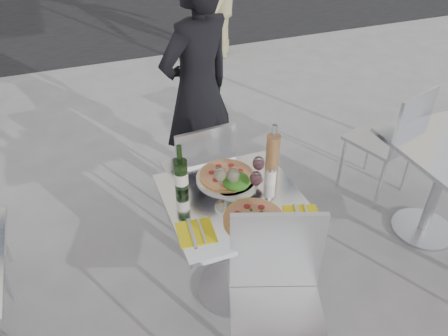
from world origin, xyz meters
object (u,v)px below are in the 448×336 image
object	(u,v)px
salad_plate	(237,183)
wineglass_white_a	(220,175)
main_table	(233,227)
chair_far	(201,168)
wineglass_red_a	(256,179)
side_chair_rfar	(394,135)
napkin_left	(196,232)
wineglass_red_b	(259,164)
pizza_near	(254,219)
side_table_right	(443,171)
napkin_right	(302,216)
woman_diner	(198,92)
sugar_shaker	(270,175)
chair_near	(277,294)
carafe	(273,151)
wine_bottle	(181,174)
wineglass_white_b	(233,176)
pizza_far	(226,176)

from	to	relation	value
salad_plate	wineglass_white_a	world-z (taller)	wineglass_white_a
main_table	chair_far	size ratio (longest dim) A/B	0.85
chair_far	wineglass_red_a	bearing A→B (deg)	95.19
side_chair_rfar	napkin_left	size ratio (longest dim) A/B	4.66
salad_plate	wineglass_white_a	distance (m)	0.12
wineglass_red_b	side_chair_rfar	bearing A→B (deg)	15.86
pizza_near	chair_far	bearing A→B (deg)	91.17
side_table_right	napkin_right	distance (m)	1.27
woman_diner	salad_plate	bearing A→B (deg)	59.40
sugar_shaker	pizza_near	bearing A→B (deg)	-130.21
chair_near	napkin_left	bearing A→B (deg)	148.77
carafe	chair_far	bearing A→B (deg)	123.91
wine_bottle	carafe	xyz separation A→B (m)	(0.55, 0.02, 0.00)
chair_far	woman_diner	xyz separation A→B (m)	(0.13, 0.43, 0.35)
carafe	wineglass_red_a	xyz separation A→B (m)	(-0.19, -0.20, -0.01)
pizza_near	main_table	bearing A→B (deg)	98.67
salad_plate	wine_bottle	world-z (taller)	wine_bottle
main_table	side_chair_rfar	world-z (taller)	side_chair_rfar
wine_bottle	wineglass_white_b	bearing A→B (deg)	-22.70
chair_far	chair_near	size ratio (longest dim) A/B	0.92
side_table_right	sugar_shaker	distance (m)	1.29
carafe	napkin_left	world-z (taller)	carafe
wine_bottle	wineglass_white_a	xyz separation A→B (m)	(0.20, -0.07, -0.00)
side_table_right	chair_far	size ratio (longest dim) A/B	0.85
pizza_near	wine_bottle	bearing A→B (deg)	127.57
pizza_far	carafe	bearing A→B (deg)	-0.20
wine_bottle	wineglass_red_a	distance (m)	0.40
side_table_right	napkin_left	bearing A→B (deg)	-174.44
wineglass_red_a	napkin_left	xyz separation A→B (m)	(-0.39, -0.16, -0.11)
main_table	carafe	size ratio (longest dim) A/B	2.59
main_table	wineglass_white_a	size ratio (longest dim) A/B	4.76
chair_near	wineglass_red_a	distance (m)	0.59
sugar_shaker	wineglass_white_b	xyz separation A→B (m)	(-0.22, -0.00, 0.06)
side_table_right	wine_bottle	world-z (taller)	wine_bottle
woman_diner	wine_bottle	distance (m)	0.97
chair_far	woman_diner	distance (m)	0.56
wineglass_red_a	main_table	bearing A→B (deg)	171.74
side_table_right	wineglass_red_a	bearing A→B (deg)	-179.30
carafe	sugar_shaker	distance (m)	0.16
pizza_near	wineglass_white_b	size ratio (longest dim) A/B	1.96
chair_near	napkin_left	size ratio (longest dim) A/B	4.82
main_table	sugar_shaker	world-z (taller)	sugar_shaker
chair_near	pizza_near	xyz separation A→B (m)	(0.02, 0.33, 0.19)
salad_plate	wine_bottle	distance (m)	0.31
side_chair_rfar	wineglass_red_b	distance (m)	1.37
side_table_right	salad_plate	world-z (taller)	salad_plate
main_table	wineglass_white_b	xyz separation A→B (m)	(0.01, 0.05, 0.32)
wine_bottle	wineglass_white_b	world-z (taller)	wine_bottle
sugar_shaker	wineglass_white_a	xyz separation A→B (m)	(-0.28, 0.03, 0.06)
side_table_right	pizza_far	size ratio (longest dim) A/B	2.19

